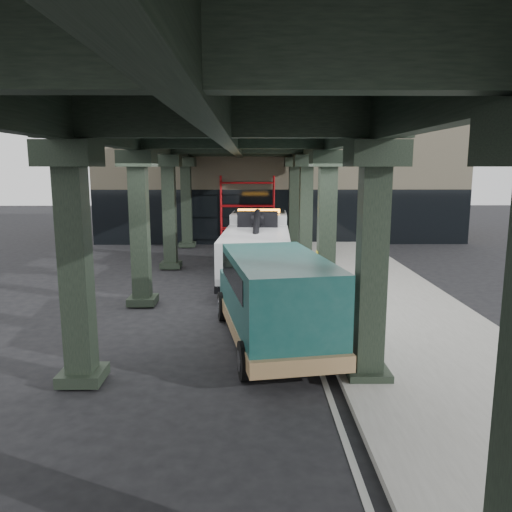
{
  "coord_description": "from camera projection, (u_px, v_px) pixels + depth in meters",
  "views": [
    {
      "loc": [
        0.11,
        -13.92,
        4.5
      ],
      "look_at": [
        0.32,
        1.68,
        1.7
      ],
      "focal_mm": 35.0,
      "sensor_mm": 36.0,
      "label": 1
    }
  ],
  "objects": [
    {
      "name": "towed_van",
      "position": [
        274.0,
        298.0,
        12.45
      ],
      "size": [
        3.14,
        6.12,
        2.37
      ],
      "rotation": [
        0.0,
        0.0,
        0.16
      ],
      "color": "#113E3A",
      "rests_on": "ground"
    },
    {
      "name": "lane_stripe",
      "position": [
        298.0,
        305.0,
        16.49
      ],
      "size": [
        0.12,
        38.0,
        0.01
      ],
      "primitive_type": "cube",
      "color": "silver",
      "rests_on": "ground"
    },
    {
      "name": "sidewalk",
      "position": [
        382.0,
        302.0,
        16.51
      ],
      "size": [
        5.0,
        40.0,
        0.15
      ],
      "primitive_type": "cube",
      "color": "gray",
      "rests_on": "ground"
    },
    {
      "name": "scaffolding",
      "position": [
        247.0,
        209.0,
        28.54
      ],
      "size": [
        3.08,
        0.88,
        4.0
      ],
      "color": "#B00E12",
      "rests_on": "ground"
    },
    {
      "name": "ground",
      "position": [
        246.0,
        324.0,
        14.5
      ],
      "size": [
        90.0,
        90.0,
        0.0
      ],
      "primitive_type": "plane",
      "color": "black",
      "rests_on": "ground"
    },
    {
      "name": "building",
      "position": [
        277.0,
        174.0,
        33.5
      ],
      "size": [
        22.0,
        10.0,
        8.0
      ],
      "primitive_type": "cube",
      "color": "#C6B793",
      "rests_on": "ground"
    },
    {
      "name": "viaduct",
      "position": [
        233.0,
        135.0,
        15.49
      ],
      "size": [
        7.4,
        32.0,
        6.4
      ],
      "color": "black",
      "rests_on": "ground"
    },
    {
      "name": "tow_truck",
      "position": [
        257.0,
        245.0,
        20.13
      ],
      "size": [
        2.92,
        8.74,
        2.83
      ],
      "rotation": [
        0.0,
        0.0,
        -0.05
      ],
      "color": "black",
      "rests_on": "ground"
    }
  ]
}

